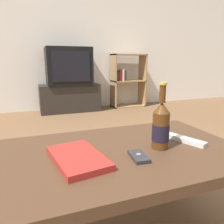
% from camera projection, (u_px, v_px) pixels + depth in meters
% --- Properties ---
extents(back_wall, '(8.00, 0.05, 2.60)m').
position_uv_depth(back_wall, '(46.00, 29.00, 3.46)').
color(back_wall, silver).
rests_on(back_wall, ground_plane).
extents(coffee_table, '(1.07, 0.63, 0.45)m').
position_uv_depth(coffee_table, '(115.00, 167.00, 0.91)').
color(coffee_table, '#422B1C').
rests_on(coffee_table, ground_plane).
extents(tv_stand, '(0.95, 0.38, 0.44)m').
position_uv_depth(tv_stand, '(70.00, 98.00, 3.56)').
color(tv_stand, '#28231E').
rests_on(tv_stand, ground_plane).
extents(television, '(0.69, 0.45, 0.58)m').
position_uv_depth(television, '(69.00, 66.00, 3.44)').
color(television, black).
rests_on(television, tv_stand).
extents(bookshelf, '(0.59, 0.30, 0.93)m').
position_uv_depth(bookshelf, '(126.00, 80.00, 3.90)').
color(bookshelf, '#99754C').
rests_on(bookshelf, ground_plane).
extents(beer_bottle, '(0.07, 0.07, 0.28)m').
position_uv_depth(beer_bottle, '(161.00, 126.00, 0.91)').
color(beer_bottle, '#47280F').
rests_on(beer_bottle, coffee_table).
extents(cell_phone, '(0.07, 0.11, 0.02)m').
position_uv_depth(cell_phone, '(139.00, 156.00, 0.83)').
color(cell_phone, '#232328').
rests_on(cell_phone, coffee_table).
extents(remote_control, '(0.11, 0.19, 0.02)m').
position_uv_depth(remote_control, '(185.00, 140.00, 1.00)').
color(remote_control, beige).
rests_on(remote_control, coffee_table).
extents(table_book, '(0.21, 0.30, 0.02)m').
position_uv_depth(table_book, '(78.00, 158.00, 0.81)').
color(table_book, maroon).
rests_on(table_book, coffee_table).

